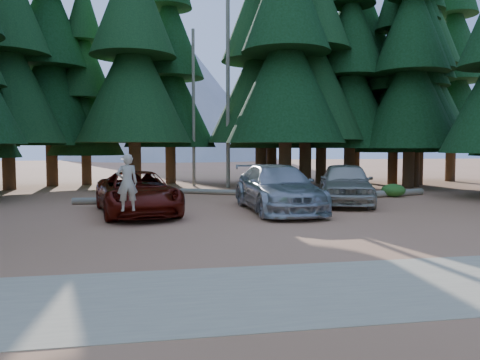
{
  "coord_description": "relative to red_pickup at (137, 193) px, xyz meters",
  "views": [
    {
      "loc": [
        -3.64,
        -14.22,
        2.5
      ],
      "look_at": [
        -0.45,
        3.42,
        1.25
      ],
      "focal_mm": 35.0,
      "sensor_mm": 36.0,
      "label": 1
    }
  ],
  "objects": [
    {
      "name": "snag_back",
      "position": [
        3.13,
        12.35,
        4.2
      ],
      "size": [
        0.2,
        0.2,
        10.0
      ],
      "primitive_type": "cylinder",
      "color": "slate",
      "rests_on": "ground"
    },
    {
      "name": "shrub_edge_east",
      "position": [
        12.52,
        3.99,
        -0.54
      ],
      "size": [
        0.93,
        0.93,
        0.51
      ],
      "primitive_type": "ellipsoid",
      "color": "#1D631E",
      "rests_on": "ground"
    },
    {
      "name": "shrub_left",
      "position": [
        0.98,
        6.35,
        -0.52
      ],
      "size": [
        1.01,
        1.01,
        0.56
      ],
      "primitive_type": "ellipsoid",
      "color": "#1D631E",
      "rests_on": "ground"
    },
    {
      "name": "ground",
      "position": [
        4.33,
        -3.65,
        -0.8
      ],
      "size": [
        160.0,
        160.0,
        0.0
      ],
      "primitive_type": "plane",
      "color": "#B3744C",
      "rests_on": "ground"
    },
    {
      "name": "shrub_center_right",
      "position": [
        5.76,
        4.86,
        -0.56
      ],
      "size": [
        0.89,
        0.89,
        0.49
      ],
      "primitive_type": "ellipsoid",
      "color": "#1D631E",
      "rests_on": "ground"
    },
    {
      "name": "shrub_far_left",
      "position": [
        -0.34,
        6.12,
        -0.54
      ],
      "size": [
        0.97,
        0.97,
        0.53
      ],
      "primitive_type": "ellipsoid",
      "color": "#1D631E",
      "rests_on": "ground"
    },
    {
      "name": "red_pickup",
      "position": [
        0.0,
        0.0,
        0.0
      ],
      "size": [
        3.67,
        6.15,
        1.6
      ],
      "primitive_type": "imported",
      "rotation": [
        0.0,
        0.0,
        0.18
      ],
      "color": "#590E07",
      "rests_on": "ground"
    },
    {
      "name": "forest_belt_north",
      "position": [
        4.33,
        11.35,
        -0.8
      ],
      "size": [
        36.0,
        7.0,
        22.0
      ],
      "primitive_type": null,
      "color": "black",
      "rests_on": "ground"
    },
    {
      "name": "log_right",
      "position": [
        12.01,
        3.91,
        -0.63
      ],
      "size": [
        5.15,
        1.85,
        0.34
      ],
      "primitive_type": "cylinder",
      "rotation": [
        0.0,
        1.57,
        0.29
      ],
      "color": "slate",
      "rests_on": "ground"
    },
    {
      "name": "silver_minivan_right",
      "position": [
        8.93,
        1.53,
        0.12
      ],
      "size": [
        3.8,
        5.84,
        1.85
      ],
      "primitive_type": "imported",
      "rotation": [
        0.0,
        0.0,
        -0.32
      ],
      "color": "#ABA898",
      "rests_on": "ground"
    },
    {
      "name": "frisbee_player",
      "position": [
        -0.16,
        -3.31,
        0.64
      ],
      "size": [
        0.71,
        0.55,
        1.75
      ],
      "rotation": [
        0.0,
        0.0,
        3.36
      ],
      "color": "beige",
      "rests_on": "ground"
    },
    {
      "name": "silver_minivan_center",
      "position": [
        5.41,
        -0.14,
        0.1
      ],
      "size": [
        2.69,
        6.27,
        1.8
      ],
      "primitive_type": "imported",
      "rotation": [
        0.0,
        0.0,
        0.03
      ],
      "color": "#A5A8AD",
      "rests_on": "ground"
    },
    {
      "name": "shrub_far_right",
      "position": [
        12.55,
        3.96,
        -0.47
      ],
      "size": [
        1.2,
        1.2,
        0.66
      ],
      "primitive_type": "ellipsoid",
      "color": "#1D631E",
      "rests_on": "ground"
    },
    {
      "name": "snag_front",
      "position": [
        5.13,
        10.85,
        5.2
      ],
      "size": [
        0.24,
        0.24,
        12.0
      ],
      "primitive_type": "cylinder",
      "color": "slate",
      "rests_on": "ground"
    },
    {
      "name": "shrub_right",
      "position": [
        9.8,
        5.44,
        -0.54
      ],
      "size": [
        0.93,
        0.93,
        0.51
      ],
      "primitive_type": "ellipsoid",
      "color": "#1D631E",
      "rests_on": "ground"
    },
    {
      "name": "log_mid",
      "position": [
        3.58,
        6.85,
        -0.66
      ],
      "size": [
        3.16,
        1.88,
        0.28
      ],
      "primitive_type": "cylinder",
      "rotation": [
        0.0,
        1.57,
        -0.49
      ],
      "color": "slate",
      "rests_on": "ground"
    },
    {
      "name": "log_left",
      "position": [
        -0.85,
        3.35,
        -0.65
      ],
      "size": [
        4.16,
        0.58,
        0.3
      ],
      "primitive_type": "cylinder",
      "rotation": [
        0.0,
        1.57,
        -0.07
      ],
      "color": "slate",
      "rests_on": "ground"
    },
    {
      "name": "mountain_peak",
      "position": [
        1.75,
        84.58,
        11.9
      ],
      "size": [
        48.0,
        50.0,
        28.0
      ],
      "color": "gray",
      "rests_on": "ground"
    },
    {
      "name": "shrub_center_left",
      "position": [
        5.44,
        3.63,
        -0.51
      ],
      "size": [
        1.07,
        1.07,
        0.59
      ],
      "primitive_type": "ellipsoid",
      "color": "#1D631E",
      "rests_on": "ground"
    },
    {
      "name": "gravel_strip",
      "position": [
        4.33,
        -10.15,
        -0.8
      ],
      "size": [
        26.0,
        3.5,
        0.01
      ],
      "primitive_type": "cube",
      "color": "tan",
      "rests_on": "ground"
    }
  ]
}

